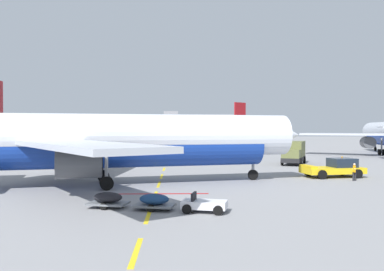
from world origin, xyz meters
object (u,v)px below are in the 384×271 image
object	(u,v)px
baggage_train	(155,201)
ground_crew_worker	(354,171)
airliner_far_center	(205,132)
fuel_service_truck	(294,152)
pushback_tug	(334,168)
airliner_mid_left	(28,135)
airliner_foreground	(121,140)

from	to	relation	value
baggage_train	ground_crew_worker	xyz separation A→B (m)	(18.02, 13.01, 0.41)
airliner_far_center	baggage_train	size ratio (longest dim) A/B	3.57
fuel_service_truck	baggage_train	xyz separation A→B (m)	(-17.41, -30.79, -1.12)
airliner_far_center	pushback_tug	bearing A→B (deg)	-82.31
fuel_service_truck	baggage_train	distance (m)	35.39
airliner_mid_left	ground_crew_worker	world-z (taller)	airliner_mid_left
fuel_service_truck	ground_crew_worker	xyz separation A→B (m)	(0.61, -17.78, -0.71)
airliner_far_center	fuel_service_truck	world-z (taller)	airliner_far_center
airliner_mid_left	ground_crew_worker	size ratio (longest dim) A/B	20.40
ground_crew_worker	baggage_train	bearing A→B (deg)	-144.17
pushback_tug	fuel_service_truck	xyz separation A→B (m)	(0.12, 14.79, 0.74)
pushback_tug	airliner_mid_left	bearing A→B (deg)	143.48
ground_crew_worker	airliner_far_center	bearing A→B (deg)	97.96
airliner_foreground	fuel_service_truck	bearing A→B (deg)	43.21
pushback_tug	ground_crew_worker	world-z (taller)	pushback_tug
pushback_tug	baggage_train	xyz separation A→B (m)	(-17.29, -16.00, -0.38)
airliner_mid_left	airliner_foreground	bearing A→B (deg)	-59.56
airliner_foreground	fuel_service_truck	xyz separation A→B (m)	(20.97, 19.70, -2.30)
airliner_mid_left	baggage_train	world-z (taller)	airliner_mid_left
airliner_far_center	baggage_train	world-z (taller)	airliner_far_center
airliner_mid_left	ground_crew_worker	distance (m)	54.75
airliner_foreground	airliner_far_center	world-z (taller)	airliner_far_center
pushback_tug	airliner_mid_left	size ratio (longest dim) A/B	0.19
airliner_foreground	airliner_mid_left	xyz separation A→B (m)	(-21.16, 36.01, -0.11)
fuel_service_truck	ground_crew_worker	distance (m)	17.80
airliner_foreground	pushback_tug	xyz separation A→B (m)	(20.85, 4.91, -3.05)
baggage_train	pushback_tug	bearing A→B (deg)	42.77
pushback_tug	airliner_far_center	xyz separation A→B (m)	(-8.75, 64.81, 3.07)
fuel_service_truck	baggage_train	size ratio (longest dim) A/B	0.85
pushback_tug	baggage_train	size ratio (longest dim) A/B	0.73
airliner_foreground	baggage_train	bearing A→B (deg)	-72.22
airliner_mid_left	pushback_tug	bearing A→B (deg)	-36.52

